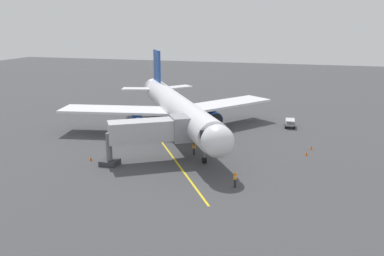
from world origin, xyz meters
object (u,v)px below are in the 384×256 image
Objects in this scene: ground_crew_marshaller at (235,179)px; safety_cone_nose_left at (91,159)px; ground_crew_wing_walker at (194,148)px; baggage_cart_near_nose at (290,123)px; safety_cone_wing_port at (311,148)px; jet_bridge at (156,131)px; airplane at (177,108)px; safety_cone_nose_right at (307,153)px.

safety_cone_nose_left is at bearing -10.60° from ground_crew_marshaller.
ground_crew_marshaller is 11.40m from ground_crew_wing_walker.
safety_cone_wing_port is (-3.42, 11.40, -0.38)m from baggage_cart_near_nose.
ground_crew_marshaller is 27.30m from baggage_cart_near_nose.
jet_bridge is 3.99× the size of baggage_cart_near_nose.
airplane is 21.11× the size of ground_crew_marshaller.
safety_cone_nose_right is (-13.83, -3.73, -0.61)m from ground_crew_wing_walker.
safety_cone_wing_port is (-19.55, 2.54, -3.73)m from airplane.
safety_cone_nose_left is at bearing 46.29° from baggage_cart_near_nose.
airplane is at bearing -7.40° from safety_cone_wing_port.
baggage_cart_near_nose is at bearing -133.71° from safety_cone_nose_left.
ground_crew_wing_walker is 3.11× the size of safety_cone_wing_port.
jet_bridge is at bearing 28.47° from safety_cone_wing_port.
safety_cone_nose_left is at bearing 16.33° from jet_bridge.
safety_cone_nose_left is 1.00× the size of safety_cone_nose_right.
ground_crew_marshaller is 3.11× the size of safety_cone_nose_right.
ground_crew_wing_walker is (-5.17, 9.08, -3.12)m from airplane.
safety_cone_nose_right is (-6.90, -12.78, -0.61)m from ground_crew_marshaller.
airplane is 20.09m from safety_cone_nose_right.
safety_cone_wing_port is at bearing -151.53° from jet_bridge.
baggage_cart_near_nose is at bearing -73.33° from safety_cone_wing_port.
safety_cone_nose_left is 28.62m from safety_cone_wing_port.
jet_bridge is at bearing -163.67° from safety_cone_nose_left.
safety_cone_nose_right is at bearing 101.39° from baggage_cart_near_nose.
jet_bridge is at bearing 96.12° from airplane.
ground_crew_marshaller reaches higher than safety_cone_nose_right.
airplane is 10.90m from ground_crew_wing_walker.
baggage_cart_near_nose is 14.50m from safety_cone_nose_right.
jet_bridge reaches higher than baggage_cart_near_nose.
ground_crew_wing_walker is at bearing -154.12° from safety_cone_nose_left.
jet_bridge reaches higher than ground_crew_marshaller.
airplane is at bearing 28.78° from baggage_cart_near_nose.
baggage_cart_near_nose reaches higher than safety_cone_wing_port.
jet_bridge is 21.02m from safety_cone_wing_port.
safety_cone_nose_left is at bearing 25.88° from ground_crew_wing_walker.
baggage_cart_near_nose is 32.57m from safety_cone_nose_left.
safety_cone_nose_left is 27.03m from safety_cone_nose_right.
safety_cone_nose_left is (18.47, -3.46, -0.61)m from ground_crew_marshaller.
jet_bridge reaches higher than safety_cone_nose_left.
safety_cone_wing_port is at bearing -155.55° from ground_crew_wing_walker.
jet_bridge is at bearing 55.18° from baggage_cart_near_nose.
safety_cone_nose_right is at bearing -158.19° from jet_bridge.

